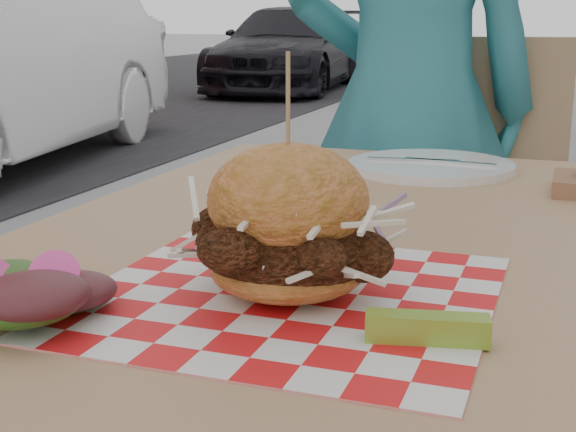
{
  "coord_description": "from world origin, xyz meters",
  "views": [
    {
      "loc": [
        0.14,
        -1.21,
        1.0
      ],
      "look_at": [
        -0.09,
        -0.56,
        0.82
      ],
      "focal_mm": 50.0,
      "sensor_mm": 36.0,
      "label": 1
    }
  ],
  "objects_px": {
    "diner": "(409,106)",
    "sandwich": "(288,230)",
    "car_dark": "(290,49)",
    "patio_chair": "(462,214)",
    "patio_table": "(363,303)"
  },
  "relations": [
    {
      "from": "patio_chair",
      "to": "sandwich",
      "type": "relative_size",
      "value": 4.4
    },
    {
      "from": "sandwich",
      "to": "diner",
      "type": "bearing_deg",
      "value": 96.02
    },
    {
      "from": "car_dark",
      "to": "patio_table",
      "type": "height_order",
      "value": "car_dark"
    },
    {
      "from": "sandwich",
      "to": "patio_table",
      "type": "bearing_deg",
      "value": 85.55
    },
    {
      "from": "car_dark",
      "to": "patio_chair",
      "type": "xyz_separation_m",
      "value": [
        3.51,
        -8.71,
        -0.01
      ]
    },
    {
      "from": "car_dark",
      "to": "patio_chair",
      "type": "distance_m",
      "value": 9.4
    },
    {
      "from": "patio_table",
      "to": "sandwich",
      "type": "xyz_separation_m",
      "value": [
        -0.02,
        -0.21,
        0.14
      ]
    },
    {
      "from": "patio_chair",
      "to": "sandwich",
      "type": "bearing_deg",
      "value": -96.61
    },
    {
      "from": "diner",
      "to": "patio_chair",
      "type": "relative_size",
      "value": 1.68
    },
    {
      "from": "car_dark",
      "to": "patio_table",
      "type": "distance_m",
      "value": 10.3
    },
    {
      "from": "diner",
      "to": "sandwich",
      "type": "height_order",
      "value": "diner"
    },
    {
      "from": "diner",
      "to": "sandwich",
      "type": "distance_m",
      "value": 1.15
    },
    {
      "from": "diner",
      "to": "sandwich",
      "type": "bearing_deg",
      "value": 83.02
    },
    {
      "from": "sandwich",
      "to": "car_dark",
      "type": "bearing_deg",
      "value": 109.54
    },
    {
      "from": "diner",
      "to": "patio_chair",
      "type": "distance_m",
      "value": 0.28
    }
  ]
}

